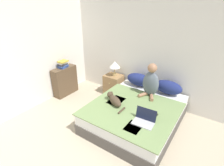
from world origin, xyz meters
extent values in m
cube|color=silver|center=(0.00, 3.73, 1.27)|extent=(5.25, 0.05, 2.55)
cube|color=silver|center=(-2.15, 1.85, 1.27)|extent=(0.05, 4.71, 2.55)
cube|color=#4C4742|center=(0.18, 2.70, 0.12)|extent=(1.59, 1.93, 0.24)
cube|color=silver|center=(0.18, 2.70, 0.34)|extent=(1.56, 1.90, 0.20)
cube|color=#758E56|center=(0.18, 2.51, 0.45)|extent=(1.63, 1.54, 0.02)
cube|color=silver|center=(-0.23, 2.58, 0.46)|extent=(0.26, 0.38, 0.01)
cube|color=silver|center=(0.45, 2.05, 0.46)|extent=(0.25, 0.30, 0.01)
cube|color=silver|center=(0.54, 2.45, 0.46)|extent=(0.25, 0.35, 0.01)
ellipsoid|color=navy|center=(-0.18, 3.49, 0.61)|extent=(0.60, 0.30, 0.30)
ellipsoid|color=navy|center=(0.54, 3.49, 0.61)|extent=(0.60, 0.30, 0.30)
ellipsoid|color=slate|center=(0.24, 3.19, 0.73)|extent=(0.35, 0.19, 0.54)
sphere|color=#9E7051|center=(0.24, 3.19, 1.09)|extent=(0.19, 0.19, 0.19)
cylinder|color=#9E7051|center=(0.14, 3.07, 0.50)|extent=(0.17, 0.25, 0.07)
cylinder|color=#9E7051|center=(0.34, 3.07, 0.50)|extent=(0.17, 0.25, 0.07)
ellipsoid|color=#473828|center=(-0.17, 2.45, 0.54)|extent=(0.43, 0.34, 0.16)
sphere|color=#473828|center=(-0.36, 2.56, 0.57)|extent=(0.13, 0.13, 0.13)
cone|color=#473828|center=(-0.38, 2.53, 0.62)|extent=(0.06, 0.06, 0.06)
cone|color=#473828|center=(-0.34, 2.59, 0.62)|extent=(0.06, 0.06, 0.06)
cylinder|color=#473828|center=(0.06, 2.32, 0.48)|extent=(0.04, 0.22, 0.04)
cube|color=#B7B7BC|center=(0.55, 2.21, 0.47)|extent=(0.37, 0.23, 0.02)
cube|color=black|center=(0.54, 2.34, 0.58)|extent=(0.36, 0.07, 0.21)
cube|color=#937047|center=(-0.89, 3.47, 0.27)|extent=(0.45, 0.37, 0.55)
sphere|color=tan|center=(-0.89, 3.28, 0.40)|extent=(0.03, 0.03, 0.03)
cylinder|color=tan|center=(-0.86, 3.47, 0.59)|extent=(0.11, 0.11, 0.07)
cylinder|color=tan|center=(-0.86, 3.47, 0.70)|extent=(0.02, 0.02, 0.15)
cone|color=white|center=(-0.86, 3.47, 0.86)|extent=(0.28, 0.28, 0.16)
cube|color=brown|center=(-1.97, 2.76, 0.38)|extent=(0.25, 0.67, 0.76)
cube|color=#334C8E|center=(-1.98, 2.76, 0.78)|extent=(0.20, 0.24, 0.04)
cube|color=#334C8E|center=(-1.96, 2.75, 0.81)|extent=(0.19, 0.25, 0.03)
cube|color=#2D2D33|center=(-1.96, 2.75, 0.85)|extent=(0.17, 0.25, 0.04)
cube|color=beige|center=(-1.98, 2.76, 0.89)|extent=(0.18, 0.22, 0.04)
cube|color=gold|center=(-1.97, 2.77, 0.92)|extent=(0.19, 0.24, 0.03)
camera|label=1|loc=(1.43, -0.01, 2.35)|focal=28.00mm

